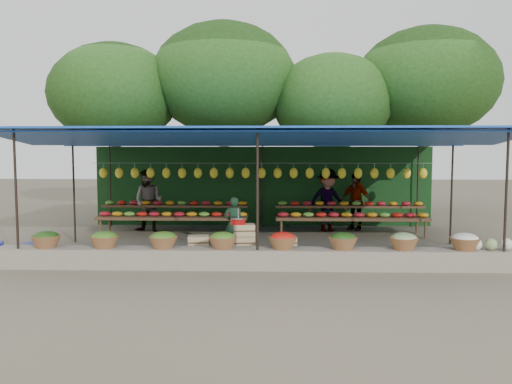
{
  "coord_description": "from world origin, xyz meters",
  "views": [
    {
      "loc": [
        0.27,
        -12.61,
        2.33
      ],
      "look_at": [
        -0.12,
        0.2,
        1.3
      ],
      "focal_mm": 35.0,
      "sensor_mm": 36.0,
      "label": 1
    }
  ],
  "objects_px": {
    "blue_crate_front": "(36,251)",
    "crate_counter": "(243,245)",
    "weighing_scale": "(238,220)",
    "vendor_seated": "(234,224)"
  },
  "relations": [
    {
      "from": "crate_counter",
      "to": "vendor_seated",
      "type": "bearing_deg",
      "value": 105.76
    },
    {
      "from": "vendor_seated",
      "to": "weighing_scale",
      "type": "bearing_deg",
      "value": 92.68
    },
    {
      "from": "vendor_seated",
      "to": "blue_crate_front",
      "type": "bearing_deg",
      "value": 6.13
    },
    {
      "from": "blue_crate_front",
      "to": "crate_counter",
      "type": "bearing_deg",
      "value": 10.11
    },
    {
      "from": "weighing_scale",
      "to": "vendor_seated",
      "type": "xyz_separation_m",
      "value": [
        -0.18,
        0.98,
        -0.21
      ]
    },
    {
      "from": "weighing_scale",
      "to": "vendor_seated",
      "type": "relative_size",
      "value": 0.27
    },
    {
      "from": "crate_counter",
      "to": "blue_crate_front",
      "type": "bearing_deg",
      "value": -179.29
    },
    {
      "from": "weighing_scale",
      "to": "blue_crate_front",
      "type": "height_order",
      "value": "weighing_scale"
    },
    {
      "from": "vendor_seated",
      "to": "crate_counter",
      "type": "bearing_deg",
      "value": 98.24
    },
    {
      "from": "weighing_scale",
      "to": "blue_crate_front",
      "type": "relative_size",
      "value": 0.61
    }
  ]
}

